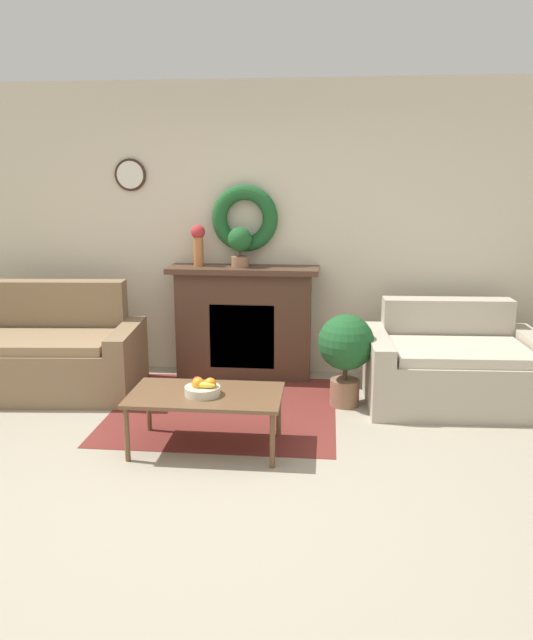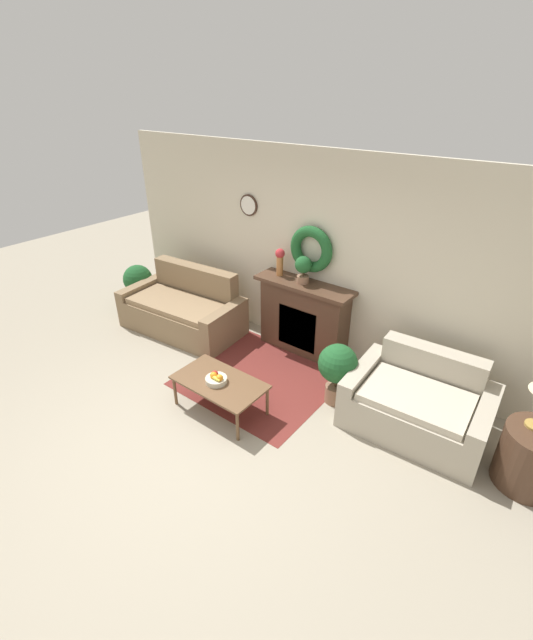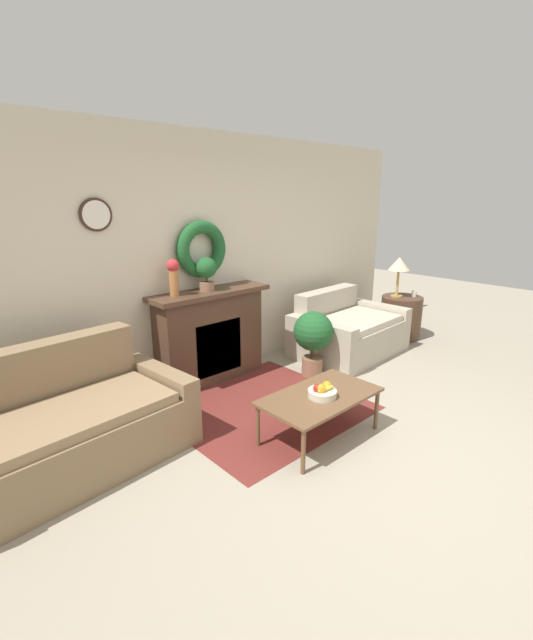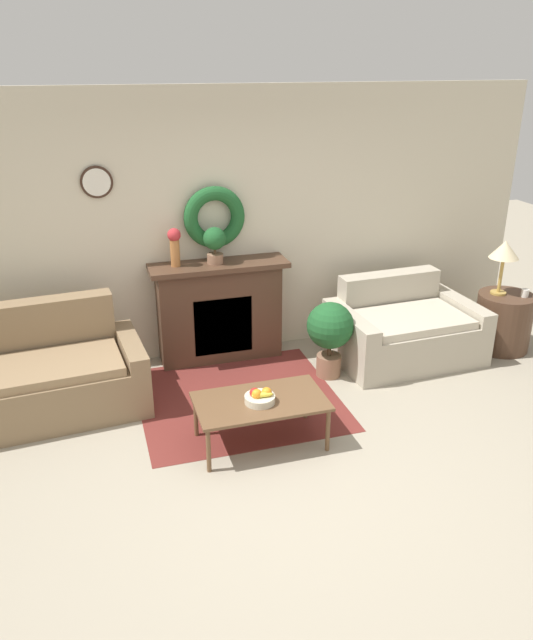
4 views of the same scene
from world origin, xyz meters
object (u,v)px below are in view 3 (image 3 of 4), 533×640
Objects in this scene: fireplace at (210,335)px; side_table_by_loveseat at (401,317)px; loveseat_right at (347,331)px; coffee_table at (320,399)px; couch_left at (65,428)px; fruit_bowl at (322,391)px; potted_plant_on_mantel at (206,271)px; potted_plant_floor_by_loveseat at (313,335)px; vase_on_mantel_left at (173,275)px; mug at (414,294)px; table_lamp at (399,265)px.

fireplace is 2.24× the size of side_table_by_loveseat.
coffee_table is at bearing -151.82° from loveseat_right.
side_table_by_loveseat is at bearing -5.73° from couch_left.
fruit_bowl is 1.85m from potted_plant_on_mantel.
potted_plant_on_mantel is 0.47× the size of potted_plant_floor_by_loveseat.
potted_plant_on_mantel reaches higher than fireplace.
fruit_bowl is (-1.90, -1.16, 0.15)m from loveseat_right.
fireplace is at bearing 161.46° from loveseat_right.
fruit_bowl is 0.32× the size of potted_plant_floor_by_loveseat.
coffee_table is at bearing -77.20° from vase_on_mantel_left.
side_table_by_loveseat is (4.74, -0.07, -0.01)m from couch_left.
couch_left reaches higher than mug.
loveseat_right is at bearing 31.38° from fruit_bowl.
couch_left is at bearing -161.79° from fireplace.
table_lamp is at bearing 20.22° from fruit_bowl.
couch_left is at bearing 147.65° from fruit_bowl.
fruit_bowl is at bearing -161.22° from side_table_by_loveseat.
mug is at bearing -13.41° from potted_plant_on_mantel.
potted_plant_floor_by_loveseat is (1.35, -0.71, -0.78)m from vase_on_mantel_left.
side_table_by_loveseat is at bearing -9.40° from loveseat_right.
couch_left is 2.04m from coffee_table.
fireplace is at bearing 168.31° from table_lamp.
potted_plant_on_mantel is at bearing 166.59° from mug.
side_table_by_loveseat is (3.00, 0.99, -0.06)m from coffee_table.
fireplace reaches higher than loveseat_right.
potted_plant_on_mantel is (-0.03, -0.01, 0.73)m from fireplace.
side_table_by_loveseat is (2.96, -0.66, -0.22)m from fireplace.
mug is 0.23× the size of potted_plant_on_mantel.
potted_plant_on_mantel is 1.41m from potted_plant_floor_by_loveseat.
side_table_by_loveseat is at bearing 142.13° from mug.
couch_left is (-1.78, -0.59, -0.21)m from fireplace.
side_table_by_loveseat is at bearing 18.28° from coffee_table.
loveseat_right is at bearing -13.18° from vase_on_mantel_left.
potted_plant_on_mantel is at bearing 89.01° from fruit_bowl.
vase_on_mantel_left is (-3.37, 0.66, 0.96)m from side_table_by_loveseat.
fireplace is 3.81× the size of potted_plant_on_mantel.
coffee_table is (1.74, -1.06, 0.05)m from couch_left.
table_lamp is 0.49m from mug.
couch_left is 2.48× the size of potted_plant_floor_by_loveseat.
coffee_table is at bearing -160.27° from table_lamp.
side_table_by_loveseat is (1.12, -0.13, 0.01)m from loveseat_right.
coffee_table is 12.46× the size of mug.
fruit_bowl is 3.29m from mug.
couch_left is 3.62m from loveseat_right.
potted_plant_floor_by_loveseat is (0.99, 0.97, 0.04)m from fruit_bowl.
potted_plant_floor_by_loveseat is at bearing 43.91° from coffee_table.
potted_plant_floor_by_loveseat is at bearing -35.78° from potted_plant_on_mantel.
table_lamp is at bearing -6.68° from loveseat_right.
fireplace is at bearing 25.40° from potted_plant_on_mantel.
side_table_by_loveseat is 2.03m from potted_plant_floor_by_loveseat.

